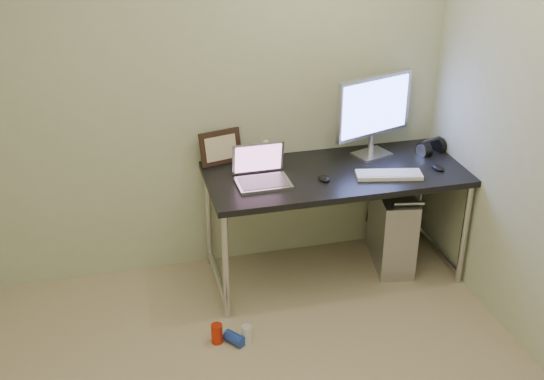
{
  "coord_description": "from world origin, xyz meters",
  "views": [
    {
      "loc": [
        -0.39,
        -2.25,
        2.56
      ],
      "look_at": [
        0.44,
        1.05,
        0.85
      ],
      "focal_mm": 45.0,
      "sensor_mm": 36.0,
      "label": 1
    }
  ],
  "objects": [
    {
      "name": "can_red",
      "position": [
        0.07,
        0.86,
        0.06
      ],
      "size": [
        0.08,
        0.08,
        0.12
      ],
      "primitive_type": "cylinder",
      "rotation": [
        0.0,
        0.0,
        0.21
      ],
      "color": "red",
      "rests_on": "ground"
    },
    {
      "name": "can_white",
      "position": [
        0.23,
        0.82,
        0.06
      ],
      "size": [
        0.08,
        0.08,
        0.11
      ],
      "primitive_type": "cylinder",
      "rotation": [
        0.0,
        0.0,
        -0.41
      ],
      "color": "white",
      "rests_on": "ground"
    },
    {
      "name": "laptop",
      "position": [
        0.45,
        1.37,
        0.8
      ],
      "size": [
        0.32,
        0.27,
        0.22
      ],
      "rotation": [
        0.0,
        0.0,
        0.01
      ],
      "color": "silver",
      "rests_on": "desk"
    },
    {
      "name": "monitor",
      "position": [
        1.25,
        1.58,
        1.07
      ],
      "size": [
        0.56,
        0.24,
        0.54
      ],
      "rotation": [
        0.0,
        0.0,
        0.33
      ],
      "color": "silver",
      "rests_on": "desk"
    },
    {
      "name": "wall_back",
      "position": [
        0.0,
        1.75,
        1.25
      ],
      "size": [
        3.5,
        0.02,
        2.5
      ],
      "primitive_type": "cube",
      "color": "beige",
      "rests_on": "ground"
    },
    {
      "name": "desk",
      "position": [
        0.94,
        1.4,
        0.67
      ],
      "size": [
        1.62,
        0.71,
        0.75
      ],
      "color": "black",
      "rests_on": "ground"
    },
    {
      "name": "cable_b",
      "position": [
        1.41,
        1.68,
        0.38
      ],
      "size": [
        0.02,
        0.11,
        0.71
      ],
      "primitive_type": "cylinder",
      "rotation": [
        0.14,
        0.0,
        0.09
      ],
      "color": "black",
      "rests_on": "ground"
    },
    {
      "name": "mouse_right",
      "position": [
        1.57,
        1.27,
        0.77
      ],
      "size": [
        0.08,
        0.11,
        0.03
      ],
      "primitive_type": "ellipsoid",
      "rotation": [
        0.0,
        0.0,
        0.21
      ],
      "color": "black",
      "rests_on": "desk"
    },
    {
      "name": "headphones",
      "position": [
        1.65,
        1.52,
        0.78
      ],
      "size": [
        0.21,
        0.12,
        0.12
      ],
      "rotation": [
        0.0,
        0.0,
        0.33
      ],
      "color": "black",
      "rests_on": "desk"
    },
    {
      "name": "picture_frame",
      "position": [
        0.26,
        1.69,
        0.86
      ],
      "size": [
        0.28,
        0.14,
        0.22
      ],
      "primitive_type": "cube",
      "rotation": [
        -0.21,
        0.0,
        0.24
      ],
      "color": "black",
      "rests_on": "desk"
    },
    {
      "name": "webcam",
      "position": [
        0.56,
        1.69,
        0.84
      ],
      "size": [
        0.05,
        0.04,
        0.13
      ],
      "rotation": [
        0.0,
        0.0,
        -0.21
      ],
      "color": "silver",
      "rests_on": "desk"
    },
    {
      "name": "tower_computer",
      "position": [
        1.37,
        1.43,
        0.27
      ],
      "size": [
        0.31,
        0.55,
        0.57
      ],
      "rotation": [
        0.0,
        0.0,
        -0.18
      ],
      "color": "#A7A8AC",
      "rests_on": "ground"
    },
    {
      "name": "mouse_left",
      "position": [
        0.83,
        1.3,
        0.77
      ],
      "size": [
        0.08,
        0.11,
        0.03
      ],
      "primitive_type": "ellipsoid",
      "rotation": [
        0.0,
        0.0,
        0.13
      ],
      "color": "black",
      "rests_on": "desk"
    },
    {
      "name": "keyboard",
      "position": [
        1.23,
        1.24,
        0.76
      ],
      "size": [
        0.42,
        0.21,
        0.02
      ],
      "primitive_type": "cube",
      "rotation": [
        0.0,
        0.0,
        -0.21
      ],
      "color": "white",
      "rests_on": "desk"
    },
    {
      "name": "can_blue",
      "position": [
        0.16,
        0.83,
        0.03
      ],
      "size": [
        0.13,
        0.14,
        0.07
      ],
      "primitive_type": "cylinder",
      "rotation": [
        1.57,
        0.0,
        0.66
      ],
      "color": "#203EB4",
      "rests_on": "ground"
    },
    {
      "name": "cable_a",
      "position": [
        1.32,
        1.7,
        0.4
      ],
      "size": [
        0.01,
        0.16,
        0.69
      ],
      "primitive_type": "cylinder",
      "rotation": [
        0.21,
        0.0,
        0.0
      ],
      "color": "black",
      "rests_on": "ground"
    }
  ]
}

